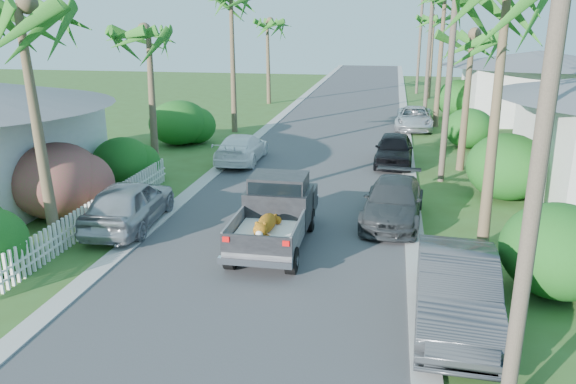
% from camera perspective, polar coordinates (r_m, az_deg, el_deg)
% --- Properties ---
extents(ground, '(120.00, 120.00, 0.00)m').
position_cam_1_polar(ground, '(13.07, -6.09, -13.28)').
color(ground, '#36521F').
rests_on(ground, ground).
extents(road, '(8.00, 100.00, 0.02)m').
position_cam_1_polar(road, '(36.53, 5.02, 6.69)').
color(road, '#38383A').
rests_on(road, ground).
extents(curb_left, '(0.60, 100.00, 0.06)m').
position_cam_1_polar(curb_left, '(37.17, -1.64, 6.96)').
color(curb_left, '#A5A39E').
rests_on(curb_left, ground).
extents(curb_right, '(0.60, 100.00, 0.06)m').
position_cam_1_polar(curb_right, '(36.38, 11.82, 6.38)').
color(curb_right, '#A5A39E').
rests_on(curb_right, ground).
extents(pickup_truck, '(1.98, 5.12, 2.06)m').
position_cam_1_polar(pickup_truck, '(17.16, -1.12, -1.86)').
color(pickup_truck, black).
rests_on(pickup_truck, ground).
extents(parked_car_rn, '(1.95, 5.01, 1.62)m').
position_cam_1_polar(parked_car_rn, '(13.19, 16.73, -9.65)').
color(parked_car_rn, '#34363A').
rests_on(parked_car_rn, ground).
extents(parked_car_rm, '(2.28, 4.82, 1.36)m').
position_cam_1_polar(parked_car_rm, '(19.33, 10.65, -0.99)').
color(parked_car_rm, '#323638').
rests_on(parked_car_rm, ground).
extents(parked_car_rf, '(1.87, 4.31, 1.45)m').
position_cam_1_polar(parked_car_rf, '(26.95, 10.73, 4.25)').
color(parked_car_rf, black).
rests_on(parked_car_rf, ground).
extents(parked_car_rd, '(2.47, 4.97, 1.35)m').
position_cam_1_polar(parked_car_rd, '(36.20, 12.71, 7.32)').
color(parked_car_rd, silver).
rests_on(parked_car_rd, ground).
extents(parked_car_ln, '(2.21, 4.78, 1.59)m').
position_cam_1_polar(parked_car_ln, '(19.17, -15.82, -1.15)').
color(parked_car_ln, '#A2A3A9').
rests_on(parked_car_ln, ground).
extents(parked_car_lf, '(1.96, 4.67, 1.35)m').
position_cam_1_polar(parked_car_lf, '(27.06, -4.74, 4.44)').
color(parked_car_lf, white).
rests_on(parked_car_lf, ground).
extents(palm_l_a, '(4.40, 4.40, 8.20)m').
position_cam_1_polar(palm_l_a, '(16.77, -25.47, 16.72)').
color(palm_l_a, brown).
rests_on(palm_l_a, ground).
extents(palm_l_b, '(4.40, 4.40, 7.40)m').
position_cam_1_polar(palm_l_b, '(24.94, -14.13, 15.62)').
color(palm_l_b, brown).
rests_on(palm_l_b, ground).
extents(palm_l_d, '(4.40, 4.40, 7.70)m').
position_cam_1_polar(palm_l_d, '(45.84, -2.08, 16.94)').
color(palm_l_d, brown).
rests_on(palm_l_d, ground).
extents(palm_r_b, '(4.40, 4.40, 7.20)m').
position_cam_1_polar(palm_r_b, '(25.98, 18.23, 14.90)').
color(palm_r_b, brown).
rests_on(palm_r_b, ground).
extents(palm_r_d, '(4.40, 4.40, 8.00)m').
position_cam_1_polar(palm_r_d, '(50.87, 14.61, 16.78)').
color(palm_r_d, brown).
rests_on(palm_r_d, ground).
extents(shrub_l_b, '(3.00, 3.30, 2.60)m').
position_cam_1_polar(shrub_l_b, '(20.83, -22.40, 1.09)').
color(shrub_l_b, '#C61C4F').
rests_on(shrub_l_b, ground).
extents(shrub_l_c, '(2.40, 2.64, 2.00)m').
position_cam_1_polar(shrub_l_c, '(24.05, -16.49, 2.97)').
color(shrub_l_c, '#174513').
rests_on(shrub_l_c, ground).
extents(shrub_l_d, '(3.20, 3.52, 2.40)m').
position_cam_1_polar(shrub_l_d, '(31.40, -11.02, 6.93)').
color(shrub_l_d, '#174513').
rests_on(shrub_l_d, ground).
extents(shrub_r_a, '(2.80, 3.08, 2.30)m').
position_cam_1_polar(shrub_r_a, '(15.41, 25.77, -5.36)').
color(shrub_r_a, '#174513').
rests_on(shrub_r_a, ground).
extents(shrub_r_b, '(3.00, 3.30, 2.50)m').
position_cam_1_polar(shrub_r_b, '(22.86, 21.35, 2.42)').
color(shrub_r_b, '#174513').
rests_on(shrub_r_b, ground).
extents(shrub_r_c, '(2.60, 2.86, 2.10)m').
position_cam_1_polar(shrub_r_c, '(31.54, 17.92, 6.19)').
color(shrub_r_c, '#174513').
rests_on(shrub_r_c, ground).
extents(shrub_r_d, '(3.20, 3.52, 2.60)m').
position_cam_1_polar(shrub_r_d, '(41.38, 17.00, 9.05)').
color(shrub_r_d, '#174513').
rests_on(shrub_r_d, ground).
extents(picket_fence, '(0.10, 11.00, 1.00)m').
position_cam_1_polar(picket_fence, '(19.74, -18.49, -1.77)').
color(picket_fence, white).
rests_on(picket_fence, ground).
extents(house_right_far, '(9.00, 8.00, 4.60)m').
position_cam_1_polar(house_right_far, '(42.14, 23.95, 9.60)').
color(house_right_far, silver).
rests_on(house_right_far, ground).
extents(utility_pole_a, '(1.60, 0.26, 9.00)m').
position_cam_1_polar(utility_pole_a, '(9.27, 24.21, 3.18)').
color(utility_pole_a, brown).
rests_on(utility_pole_a, ground).
extents(utility_pole_b, '(1.60, 0.26, 9.00)m').
position_cam_1_polar(utility_pole_b, '(23.96, 16.11, 11.71)').
color(utility_pole_b, brown).
rests_on(utility_pole_b, ground).
extents(utility_pole_c, '(1.60, 0.26, 9.00)m').
position_cam_1_polar(utility_pole_c, '(38.89, 14.13, 13.70)').
color(utility_pole_c, brown).
rests_on(utility_pole_c, ground).
extents(utility_pole_d, '(1.60, 0.26, 9.00)m').
position_cam_1_polar(utility_pole_d, '(53.86, 13.24, 14.59)').
color(utility_pole_d, brown).
rests_on(utility_pole_d, ground).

